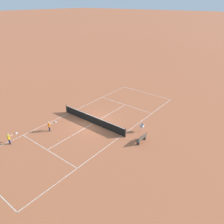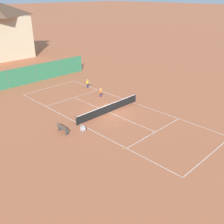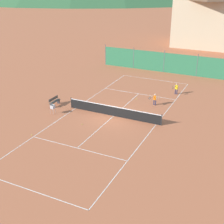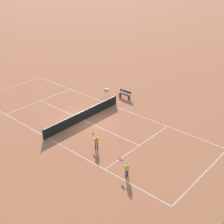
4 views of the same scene
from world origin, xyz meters
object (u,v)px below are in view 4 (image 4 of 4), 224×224
(tennis_ball_far_corner, at_px, (121,140))
(tennis_ball_alley_left, at_px, (76,105))
(player_far_service, at_px, (96,141))
(ball_hopper, at_px, (106,91))
(tennis_net, at_px, (83,115))
(tennis_ball_by_net_left, at_px, (73,88))
(player_near_baseline, at_px, (126,168))
(courtside_bench, at_px, (125,94))
(tennis_ball_mid_court, at_px, (87,133))

(tennis_ball_far_corner, height_order, tennis_ball_alley_left, same)
(player_far_service, height_order, ball_hopper, player_far_service)
(tennis_net, xyz_separation_m, tennis_ball_far_corner, (0.39, 4.80, -0.47))
(tennis_ball_alley_left, height_order, tennis_ball_by_net_left, same)
(player_near_baseline, height_order, tennis_ball_alley_left, player_near_baseline)
(ball_hopper, bearing_deg, player_near_baseline, 48.18)
(tennis_ball_by_net_left, distance_m, ball_hopper, 4.40)
(tennis_net, distance_m, player_near_baseline, 8.83)
(tennis_net, distance_m, tennis_ball_far_corner, 4.84)
(tennis_ball_alley_left, relative_size, ball_hopper, 0.07)
(tennis_net, relative_size, ball_hopper, 10.31)
(tennis_net, xyz_separation_m, player_near_baseline, (3.68, 8.02, 0.20))
(ball_hopper, height_order, courtside_bench, ball_hopper)
(tennis_ball_alley_left, xyz_separation_m, ball_hopper, (-3.59, 0.81, 0.62))
(tennis_ball_by_net_left, bearing_deg, courtside_bench, 108.14)
(player_far_service, relative_size, courtside_bench, 0.79)
(tennis_ball_far_corner, distance_m, tennis_ball_by_net_left, 12.05)
(player_near_baseline, relative_size, tennis_ball_far_corner, 18.24)
(tennis_ball_far_corner, xyz_separation_m, tennis_ball_alley_left, (-2.08, -7.62, 0.00))
(player_near_baseline, xyz_separation_m, player_far_service, (-1.12, -3.93, -0.01))
(player_far_service, relative_size, tennis_ball_mid_court, 17.90)
(tennis_ball_far_corner, bearing_deg, courtside_bench, -142.97)
(player_near_baseline, xyz_separation_m, courtside_bench, (-10.02, -8.29, -0.25))
(tennis_net, bearing_deg, player_far_service, 58.01)
(tennis_ball_far_corner, height_order, ball_hopper, ball_hopper)
(player_far_service, height_order, tennis_ball_mid_court, player_far_service)
(tennis_ball_mid_court, xyz_separation_m, ball_hopper, (-6.72, -3.89, 0.62))
(courtside_bench, bearing_deg, player_far_service, 26.12)
(tennis_ball_far_corner, distance_m, courtside_bench, 8.44)
(tennis_ball_by_net_left, height_order, courtside_bench, courtside_bench)
(player_far_service, relative_size, tennis_ball_far_corner, 17.90)
(tennis_net, xyz_separation_m, ball_hopper, (-5.29, -2.00, 0.16))
(tennis_ball_far_corner, distance_m, ball_hopper, 8.89)
(tennis_ball_mid_court, height_order, courtside_bench, courtside_bench)
(player_far_service, bearing_deg, tennis_ball_by_net_left, -123.82)
(player_far_service, bearing_deg, tennis_ball_far_corner, 161.75)
(tennis_net, relative_size, tennis_ball_far_corner, 139.09)
(player_near_baseline, distance_m, ball_hopper, 13.45)
(ball_hopper, xyz_separation_m, courtside_bench, (-1.05, 1.73, -0.21))
(tennis_ball_alley_left, height_order, tennis_ball_mid_court, same)
(tennis_ball_far_corner, relative_size, ball_hopper, 0.07)
(player_near_baseline, height_order, ball_hopper, player_near_baseline)
(player_far_service, bearing_deg, tennis_net, -121.99)
(tennis_net, bearing_deg, tennis_ball_by_net_left, -124.97)
(player_far_service, relative_size, tennis_ball_alley_left, 17.90)
(tennis_ball_far_corner, distance_m, tennis_ball_alley_left, 7.90)
(tennis_ball_by_net_left, height_order, tennis_ball_mid_court, same)
(player_near_baseline, height_order, tennis_ball_by_net_left, player_near_baseline)
(tennis_ball_mid_court, bearing_deg, ball_hopper, -149.91)
(tennis_ball_alley_left, height_order, courtside_bench, courtside_bench)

